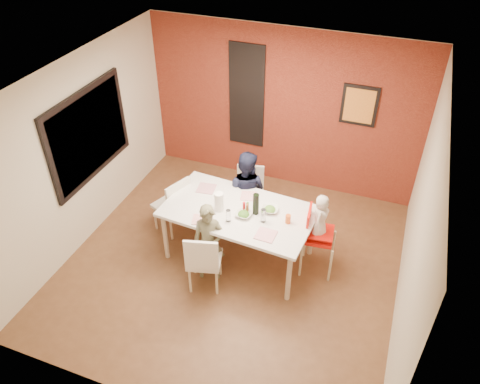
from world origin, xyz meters
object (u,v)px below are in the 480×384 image
at_px(chair_far, 250,191).
at_px(paper_towel_roll, 219,202).
at_px(chair_near, 203,260).
at_px(wine_bottle, 256,204).
at_px(dining_table, 239,214).
at_px(high_chair, 316,234).
at_px(child_far, 246,191).
at_px(chair_left, 174,203).
at_px(toddler, 321,217).
at_px(child_near, 209,243).

bearing_deg(chair_far, paper_towel_roll, -108.53).
distance_m(chair_near, wine_bottle, 1.00).
relative_size(dining_table, high_chair, 2.06).
relative_size(chair_far, high_chair, 0.88).
distance_m(dining_table, high_chair, 1.07).
relative_size(dining_table, child_far, 1.58).
bearing_deg(dining_table, child_far, 102.09).
relative_size(chair_left, child_far, 0.72).
relative_size(chair_far, paper_towel_roll, 3.24).
height_order(high_chair, toddler, toddler).
relative_size(toddler, wine_bottle, 2.09).
bearing_deg(chair_near, wine_bottle, -135.67).
xyz_separation_m(chair_far, toddler, (1.24, -0.75, 0.43)).
xyz_separation_m(chair_left, wine_bottle, (1.32, -0.15, 0.46)).
xyz_separation_m(chair_far, child_far, (0.02, -0.24, 0.17)).
height_order(chair_far, toddler, toddler).
xyz_separation_m(toddler, wine_bottle, (-0.84, -0.13, 0.07)).
distance_m(child_far, toddler, 1.35).
xyz_separation_m(chair_left, child_far, (0.95, 0.49, 0.13)).
bearing_deg(chair_left, dining_table, 102.79).
distance_m(chair_near, toddler, 1.61).
bearing_deg(high_chair, toddler, -85.42).
height_order(chair_left, paper_towel_roll, paper_towel_roll).
xyz_separation_m(child_near, paper_towel_roll, (-0.02, 0.41, 0.39)).
bearing_deg(dining_table, child_near, -115.00).
distance_m(chair_far, high_chair, 1.43).
bearing_deg(chair_near, toddler, -160.73).
height_order(toddler, wine_bottle, toddler).
xyz_separation_m(dining_table, paper_towel_roll, (-0.25, -0.09, 0.21)).
distance_m(child_far, paper_towel_roll, 0.82).
xyz_separation_m(dining_table, high_chair, (1.05, 0.14, -0.15)).
relative_size(high_chair, child_far, 0.77).
xyz_separation_m(high_chair, wine_bottle, (-0.82, -0.12, 0.38)).
bearing_deg(wine_bottle, chair_near, -120.61).
height_order(chair_far, wine_bottle, wine_bottle).
distance_m(dining_table, toddler, 1.10).
relative_size(child_far, paper_towel_roll, 4.81).
bearing_deg(chair_left, high_chair, 110.74).
distance_m(toddler, paper_towel_roll, 1.35).
bearing_deg(chair_left, chair_far, 149.75).
bearing_deg(high_chair, chair_near, 118.36).
bearing_deg(chair_left, paper_towel_roll, 94.43).
xyz_separation_m(dining_table, wine_bottle, (0.23, 0.01, 0.23)).
relative_size(chair_far, child_far, 0.67).
height_order(dining_table, high_chair, high_chair).
bearing_deg(paper_towel_roll, wine_bottle, 12.26).
distance_m(chair_near, child_near, 0.25).
relative_size(dining_table, paper_towel_roll, 7.59).
relative_size(chair_left, paper_towel_roll, 3.46).
relative_size(chair_left, child_near, 0.81).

